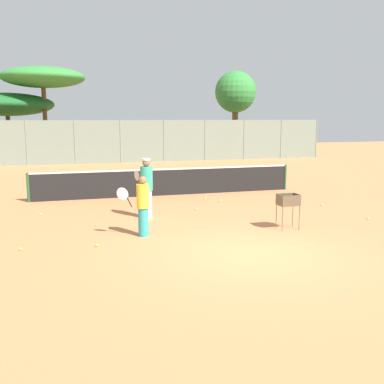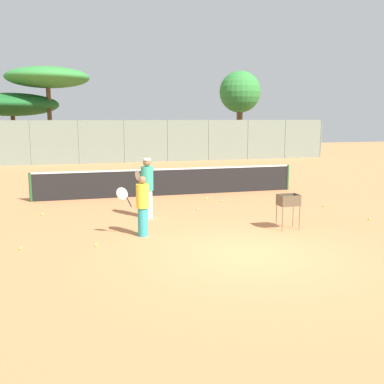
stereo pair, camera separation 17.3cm
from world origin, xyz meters
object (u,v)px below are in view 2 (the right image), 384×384
(player_red_cap, at_px, (147,187))
(ball_cart, at_px, (288,203))
(player_white_outfit, at_px, (142,205))
(parked_car, at_px, (214,148))
(tennis_net, at_px, (169,181))

(player_red_cap, height_order, ball_cart, player_red_cap)
(player_white_outfit, height_order, parked_car, parked_car)
(player_red_cap, relative_size, parked_car, 0.44)
(player_red_cap, bearing_deg, player_white_outfit, 144.38)
(ball_cart, bearing_deg, player_white_outfit, 174.49)
(player_red_cap, distance_m, parked_car, 22.94)
(tennis_net, relative_size, player_white_outfit, 6.66)
(player_white_outfit, relative_size, ball_cart, 1.62)
(player_red_cap, relative_size, ball_cart, 1.88)
(parked_car, bearing_deg, player_white_outfit, -112.81)
(player_white_outfit, xyz_separation_m, player_red_cap, (0.50, 2.08, 0.14))
(tennis_net, relative_size, ball_cart, 10.76)
(parked_car, bearing_deg, player_red_cap, -113.68)
(player_red_cap, distance_m, ball_cart, 4.25)
(tennis_net, distance_m, player_red_cap, 4.10)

